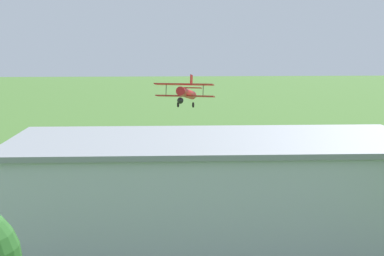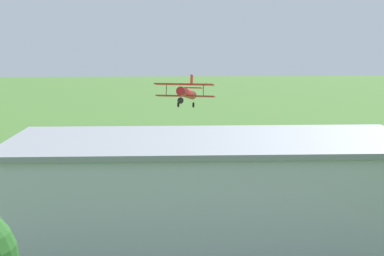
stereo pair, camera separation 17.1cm
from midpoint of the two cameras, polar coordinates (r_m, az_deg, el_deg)
The scene contains 8 objects.
ground_plane at distance 81.44m, azimuth 2.67°, elevation -1.89°, with size 400.00×400.00×0.00m, color #3D6628.
hangar at distance 41.94m, azimuth 2.06°, elevation -5.90°, with size 28.22×13.86×7.33m.
biplane at distance 74.17m, azimuth -0.64°, elevation 3.36°, with size 7.50×7.79×3.92m.
car_yellow at distance 57.24m, azimuth 12.50°, elevation -5.29°, with size 2.11×4.58×1.67m.
car_grey at distance 54.97m, azimuth -12.26°, elevation -5.87°, with size 2.26×4.79×1.53m.
person_by_parked_cars at distance 59.31m, azimuth 2.54°, elevation -4.63°, with size 0.45×0.45×1.77m.
person_near_hangar_door at distance 58.30m, azimuth 5.03°, elevation -4.96°, with size 0.48×0.48×1.60m.
person_crossing_taxiway at distance 58.55m, azimuth -0.28°, elevation -4.92°, with size 0.50×0.50×1.53m.
Camera 1 is at (10.01, 79.69, 13.51)m, focal length 56.45 mm.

